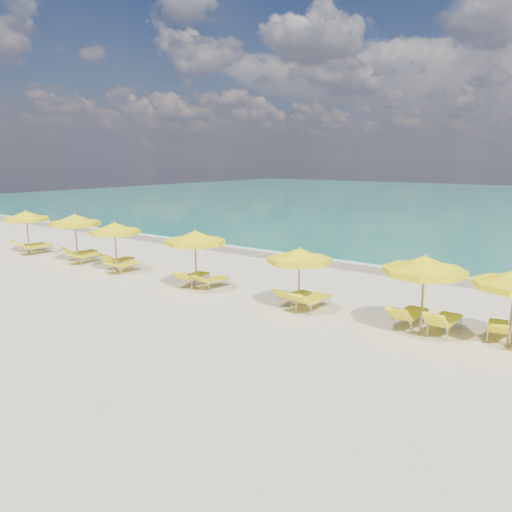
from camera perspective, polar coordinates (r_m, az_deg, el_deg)
The scene contains 24 objects.
ground_plane at distance 19.46m, azimuth -2.64°, elevation -4.16°, with size 120.00×120.00×0.00m, color beige.
ocean at distance 63.86m, azimuth 25.81°, elevation 5.44°, with size 120.00×80.00×0.30m, color #126751.
wet_sand_band at distance 25.46m, azimuth 7.93°, elevation -0.58°, with size 120.00×2.60×0.01m, color tan.
foam_line at distance 26.16m, azimuth 8.77°, elevation -0.30°, with size 120.00×1.20×0.03m, color white.
whitecap_near at distance 36.61m, azimuth 6.92°, elevation 3.01°, with size 14.00×0.36×0.05m, color white.
umbrella_0 at distance 29.75m, azimuth -24.78°, elevation 4.14°, with size 2.39×2.39×2.38m.
umbrella_1 at distance 26.21m, azimuth -20.00°, elevation 3.85°, with size 2.70×2.70×2.47m.
umbrella_2 at distance 23.45m, azimuth -15.84°, elevation 3.02°, with size 2.37×2.37×2.33m.
umbrella_3 at distance 19.61m, azimuth -6.97°, elevation 2.04°, with size 2.40×2.40×2.41m.
umbrella_4 at distance 16.84m, azimuth 4.98°, elevation -0.00°, with size 2.59×2.59×2.22m.
umbrella_5 at distance 15.19m, azimuth 18.71°, elevation -1.08°, with size 2.88×2.88×2.43m.
lounger_0_left at distance 30.67m, azimuth -24.22°, elevation 0.93°, with size 0.86×1.78×0.74m.
lounger_0_right at distance 29.60m, azimuth -23.71°, elevation 0.67°, with size 0.71×1.96×0.78m.
lounger_1_left at distance 27.16m, azimuth -19.18°, elevation 0.10°, with size 0.64×1.79×0.78m.
lounger_1_right at distance 26.16m, azimuth -18.76°, elevation -0.30°, with size 0.76×1.82×0.66m.
lounger_2_left at distance 24.46m, azimuth -15.30°, elevation -0.82°, with size 0.93×1.88×0.84m.
lounger_2_right at distance 23.52m, azimuth -14.67°, elevation -1.30°, with size 0.64×1.80×0.66m.
lounger_3_left at distance 20.53m, azimuth -7.14°, elevation -2.74°, with size 0.96×1.98×0.84m.
lounger_3_right at distance 20.08m, azimuth -4.86°, elevation -3.11°, with size 0.70×1.71×0.69m.
lounger_4_left at distance 17.83m, azimuth 4.46°, elevation -4.92°, with size 0.72×1.70×0.76m.
lounger_4_right at distance 17.28m, azimuth 6.49°, elevation -5.40°, with size 0.69×1.90×0.82m.
lounger_5_left at distance 16.23m, azimuth 17.11°, elevation -6.90°, with size 0.71×1.97×0.88m.
lounger_5_right at distance 15.99m, azimuth 20.69°, elevation -7.42°, with size 0.70×1.92×0.90m.
lounger_6_left at distance 16.16m, azimuth 25.90°, elevation -7.77°, with size 0.82×1.74×0.73m.
Camera 1 is at (11.88, -14.53, 5.14)m, focal length 35.00 mm.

